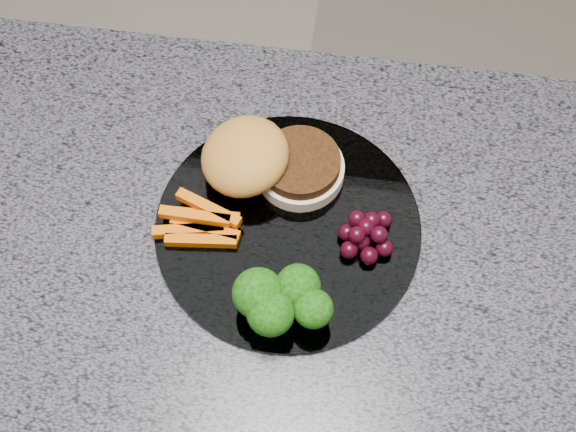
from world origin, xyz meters
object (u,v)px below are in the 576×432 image
object	(u,v)px
burger	(265,163)
grape_bunch	(367,234)
island_cabinet	(229,416)
plate	(288,227)

from	to	relation	value
burger	grape_bunch	xyz separation A→B (m)	(0.11, -0.06, -0.01)
island_cabinet	plate	distance (m)	0.49
grape_bunch	island_cabinet	bearing A→B (deg)	-154.84
island_cabinet	grape_bunch	xyz separation A→B (m)	(0.15, 0.07, 0.49)
island_cabinet	grape_bunch	distance (m)	0.52
burger	grape_bunch	size ratio (longest dim) A/B	2.97
island_cabinet	plate	bearing A→B (deg)	45.31
plate	island_cabinet	bearing A→B (deg)	-134.69
plate	grape_bunch	distance (m)	0.08
plate	burger	xyz separation A→B (m)	(-0.03, 0.06, 0.02)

